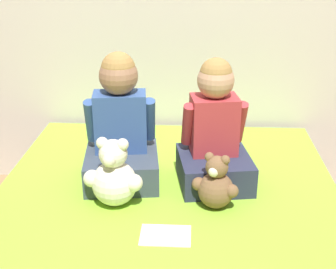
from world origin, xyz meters
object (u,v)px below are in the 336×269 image
teddy_bear_held_by_right_child (216,185)px  sign_card (165,235)px  bed (166,243)px  child_on_left (121,131)px  child_on_right (214,135)px  teddy_bear_held_by_left_child (114,177)px

teddy_bear_held_by_right_child → sign_card: 0.34m
bed → sign_card: (0.01, -0.25, 0.22)m
child_on_left → child_on_right: size_ratio=1.03×
child_on_right → sign_card: child_on_right is taller
child_on_right → teddy_bear_held_by_left_child: child_on_right is taller
child_on_left → child_on_right: (0.46, -0.00, -0.01)m
teddy_bear_held_by_right_child → sign_card: (-0.21, -0.25, -0.11)m
teddy_bear_held_by_left_child → bed: bearing=9.9°
bed → child_on_left: size_ratio=3.03×
child_on_left → sign_card: bearing=-70.0°
teddy_bear_held_by_left_child → child_on_left: bearing=99.1°
sign_card → teddy_bear_held_by_right_child: bearing=49.3°
child_on_right → teddy_bear_held_by_left_child: 0.53m
bed → teddy_bear_held_by_right_child: (0.23, 0.00, 0.33)m
child_on_left → teddy_bear_held_by_right_child: bearing=-34.9°
child_on_right → bed: bearing=-141.6°
teddy_bear_held_by_left_child → sign_card: 0.37m
child_on_left → teddy_bear_held_by_right_child: size_ratio=2.47×
sign_card → teddy_bear_held_by_left_child: bearing=136.2°
child_on_left → teddy_bear_held_by_right_child: 0.55m
teddy_bear_held_by_left_child → teddy_bear_held_by_right_child: size_ratio=1.26×
child_on_right → sign_card: 0.59m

